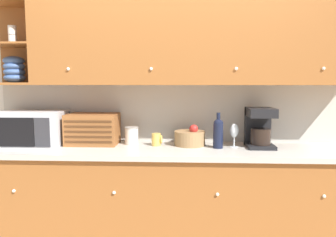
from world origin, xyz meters
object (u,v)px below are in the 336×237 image
at_px(bread_box, 93,129).
at_px(microwave, 30,129).
at_px(fruit_basket, 190,138).
at_px(storage_canister, 132,136).
at_px(coffee_maker, 260,127).
at_px(wine_glass, 234,131).
at_px(mug, 157,140).
at_px(wine_bottle, 218,132).

bearing_deg(bread_box, microwave, -171.07).
xyz_separation_m(microwave, fruit_basket, (1.38, 0.07, -0.08)).
bearing_deg(fruit_basket, microwave, -177.20).
height_order(microwave, storage_canister, microwave).
distance_m(storage_canister, fruit_basket, 0.51).
height_order(bread_box, coffee_maker, coffee_maker).
bearing_deg(wine_glass, fruit_basket, 170.99).
height_order(storage_canister, mug, storage_canister).
xyz_separation_m(wine_bottle, wine_glass, (0.14, 0.05, -0.00)).
relative_size(fruit_basket, wine_bottle, 0.89).
xyz_separation_m(wine_bottle, coffee_maker, (0.36, 0.08, 0.03)).
distance_m(microwave, wine_bottle, 1.62).
bearing_deg(mug, wine_glass, -2.52).
bearing_deg(bread_box, wine_bottle, -6.37).
relative_size(microwave, wine_bottle, 1.88).
distance_m(bread_box, storage_canister, 0.35).
xyz_separation_m(storage_canister, fruit_basket, (0.51, -0.03, -0.01)).
xyz_separation_m(mug, coffee_maker, (0.87, -0.00, 0.12)).
xyz_separation_m(storage_canister, wine_glass, (0.88, -0.09, 0.06)).
bearing_deg(microwave, coffee_maker, 1.08).
bearing_deg(coffee_maker, wine_glass, -172.49).
relative_size(wine_bottle, coffee_maker, 0.89).
bearing_deg(wine_bottle, bread_box, 173.63).
bearing_deg(coffee_maker, bread_box, 178.17).
relative_size(bread_box, storage_canister, 2.86).
xyz_separation_m(bread_box, wine_glass, (1.23, -0.07, -0.00)).
bearing_deg(wine_glass, wine_bottle, -161.56).
xyz_separation_m(storage_canister, wine_bottle, (0.74, -0.13, 0.06)).
height_order(fruit_basket, wine_glass, wine_glass).
distance_m(microwave, coffee_maker, 1.97).
bearing_deg(bread_box, coffee_maker, -1.83).
height_order(storage_canister, wine_bottle, wine_bottle).
distance_m(mug, coffee_maker, 0.88).
xyz_separation_m(bread_box, coffee_maker, (1.44, -0.05, 0.03)).
height_order(mug, wine_bottle, wine_bottle).
relative_size(storage_canister, coffee_maker, 0.46).
xyz_separation_m(bread_box, storage_canister, (0.34, 0.01, -0.06)).
distance_m(storage_canister, wine_glass, 0.89).
bearing_deg(coffee_maker, microwave, -178.92).
distance_m(mug, fruit_basket, 0.29).
bearing_deg(wine_glass, microwave, -179.72).
distance_m(microwave, bread_box, 0.54).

